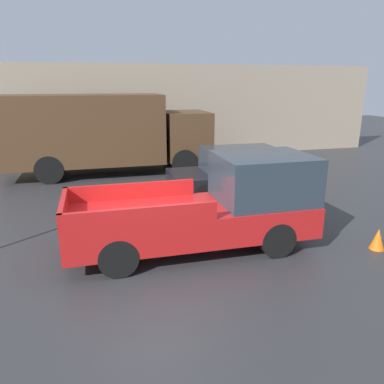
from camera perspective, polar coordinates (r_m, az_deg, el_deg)
ground_plane at (r=8.09m, az=-6.13°, el=-10.78°), size 60.00×60.00×0.00m
building_wall at (r=18.73m, az=-11.92°, el=11.74°), size 28.00×0.15×4.53m
pickup_truck at (r=8.47m, az=3.39°, el=-2.18°), size 5.49×1.95×2.11m
car at (r=12.52m, az=7.01°, el=3.06°), size 4.41×1.95×1.60m
delivery_truck at (r=15.79m, az=-13.66°, el=8.99°), size 8.33×2.52×3.21m
traffic_cone at (r=9.59m, az=26.46°, el=-6.41°), size 0.34×0.34×0.49m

